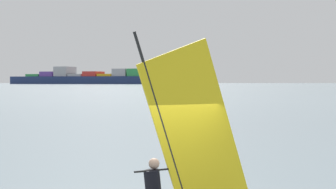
{
  "coord_description": "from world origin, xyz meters",
  "views": [
    {
      "loc": [
        4.17,
        -11.5,
        2.98
      ],
      "look_at": [
        -5.95,
        16.05,
        2.35
      ],
      "focal_mm": 66.63,
      "sensor_mm": 36.0,
      "label": 1
    }
  ],
  "objects": [
    {
      "name": "windsurfer",
      "position": [
        -0.11,
        0.34,
        1.11
      ],
      "size": [
        2.75,
        3.45,
        4.12
      ],
      "rotation": [
        0.0,
        0.0,
        4.06
      ],
      "color": "white",
      "rests_on": "ground_plane"
    },
    {
      "name": "cargo_ship",
      "position": [
        -274.44,
        578.33,
        7.48
      ],
      "size": [
        214.02,
        41.31,
        34.6
      ],
      "rotation": [
        0.0,
        0.0,
        3.2
      ],
      "color": "navy",
      "rests_on": "ground_plane"
    },
    {
      "name": "channel_buoy",
      "position": [
        -6.42,
        24.06,
        0.79
      ],
      "size": [
        1.35,
        1.35,
        1.79
      ],
      "color": "red",
      "rests_on": "ground_plane"
    }
  ]
}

